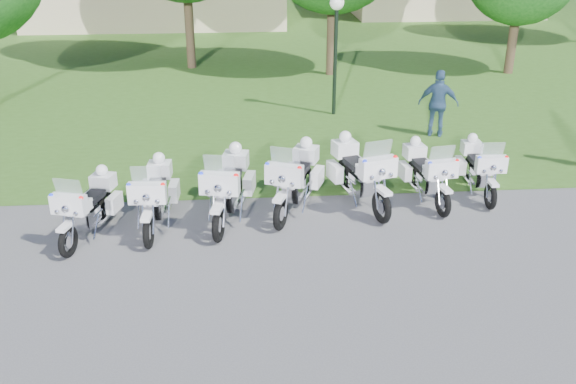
{
  "coord_description": "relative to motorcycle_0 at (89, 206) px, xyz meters",
  "views": [
    {
      "loc": [
        -1.58,
        -10.52,
        6.26
      ],
      "look_at": [
        -0.69,
        1.2,
        0.95
      ],
      "focal_mm": 40.0,
      "sensor_mm": 36.0,
      "label": 1
    }
  ],
  "objects": [
    {
      "name": "motorcycle_3",
      "position": [
        4.31,
        0.9,
        0.08
      ],
      "size": [
        1.44,
        2.44,
        1.73
      ],
      "rotation": [
        0.0,
        0.0,
        2.76
      ],
      "color": "black",
      "rests_on": "ground"
    },
    {
      "name": "bystander_c",
      "position": [
        8.84,
        5.46,
        0.34
      ],
      "size": [
        1.24,
        0.83,
        1.95
      ],
      "primitive_type": "imported",
      "rotation": [
        0.0,
        0.0,
        2.8
      ],
      "color": "#2F4D73",
      "rests_on": "ground"
    },
    {
      "name": "motorcycle_2",
      "position": [
        2.84,
        0.56,
        0.1
      ],
      "size": [
        1.18,
        2.59,
        1.76
      ],
      "rotation": [
        0.0,
        0.0,
        2.94
      ],
      "color": "black",
      "rests_on": "ground"
    },
    {
      "name": "motorcycle_5",
      "position": [
        7.32,
        1.19,
        0.01
      ],
      "size": [
        0.96,
        2.3,
        1.55
      ],
      "rotation": [
        0.0,
        0.0,
        3.29
      ],
      "color": "black",
      "rests_on": "ground"
    },
    {
      "name": "motorcycle_0",
      "position": [
        0.0,
        0.0,
        0.0
      ],
      "size": [
        1.12,
        2.23,
        1.53
      ],
      "rotation": [
        0.0,
        0.0,
        2.88
      ],
      "color": "black",
      "rests_on": "ground"
    },
    {
      "name": "motorcycle_6",
      "position": [
        8.67,
        1.46,
        -0.02
      ],
      "size": [
        0.76,
        2.22,
        1.49
      ],
      "rotation": [
        0.0,
        0.0,
        3.11
      ],
      "color": "black",
      "rests_on": "ground"
    },
    {
      "name": "grass_lawn",
      "position": [
        4.73,
        25.48,
        -0.63
      ],
      "size": [
        100.0,
        48.0,
        0.01
      ],
      "primitive_type": "cube",
      "color": "#34591C",
      "rests_on": "ground"
    },
    {
      "name": "motorcycle_4",
      "position": [
        5.77,
        1.11,
        0.1
      ],
      "size": [
        1.31,
        2.56,
        1.76
      ],
      "rotation": [
        0.0,
        0.0,
        3.42
      ],
      "color": "black",
      "rests_on": "ground"
    },
    {
      "name": "motorcycle_1",
      "position": [
        1.3,
        0.34,
        0.05
      ],
      "size": [
        0.85,
        2.44,
        1.64
      ],
      "rotation": [
        0.0,
        0.0,
        3.09
      ],
      "color": "black",
      "rests_on": "ground"
    },
    {
      "name": "lamp_post",
      "position": [
        6.15,
        7.81,
        2.2
      ],
      "size": [
        0.44,
        0.44,
        3.73
      ],
      "color": "black",
      "rests_on": "ground"
    },
    {
      "name": "ground",
      "position": [
        4.73,
        -1.52,
        -0.64
      ],
      "size": [
        100.0,
        100.0,
        0.0
      ],
      "primitive_type": "plane",
      "color": "#4E4E52",
      "rests_on": "ground"
    }
  ]
}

